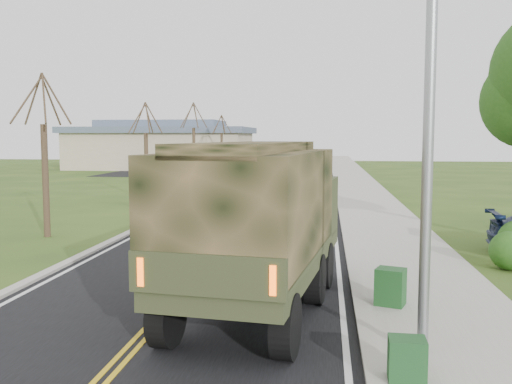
% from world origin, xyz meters
% --- Properties ---
extents(ground, '(160.00, 160.00, 0.00)m').
position_xyz_m(ground, '(0.00, 0.00, 0.00)').
color(ground, '#294617').
rests_on(ground, ground).
extents(road, '(8.00, 120.00, 0.01)m').
position_xyz_m(road, '(0.00, 40.00, 0.01)').
color(road, black).
rests_on(road, ground).
extents(curb_right, '(0.30, 120.00, 0.12)m').
position_xyz_m(curb_right, '(4.15, 40.00, 0.06)').
color(curb_right, '#9E998E').
rests_on(curb_right, ground).
extents(sidewalk_right, '(3.20, 120.00, 0.10)m').
position_xyz_m(sidewalk_right, '(5.90, 40.00, 0.05)').
color(sidewalk_right, '#9E998E').
rests_on(sidewalk_right, ground).
extents(curb_left, '(0.30, 120.00, 0.10)m').
position_xyz_m(curb_left, '(-4.15, 40.00, 0.05)').
color(curb_left, '#9E998E').
rests_on(curb_left, ground).
extents(street_light, '(1.65, 0.22, 8.00)m').
position_xyz_m(street_light, '(4.90, -0.50, 4.43)').
color(street_light, gray).
rests_on(street_light, ground).
extents(bare_tree_a, '(1.93, 2.26, 6.08)m').
position_xyz_m(bare_tree_a, '(-7.00, 10.00, 2.63)').
color(bare_tree_a, '#38281C').
rests_on(bare_tree_a, ground).
extents(bare_tree_b, '(1.83, 2.14, 5.73)m').
position_xyz_m(bare_tree_b, '(-7.00, 22.00, 2.48)').
color(bare_tree_b, '#38281C').
rests_on(bare_tree_b, ground).
extents(bare_tree_c, '(2.04, 2.39, 6.42)m').
position_xyz_m(bare_tree_c, '(-7.00, 34.00, 2.78)').
color(bare_tree_c, '#38281C').
rests_on(bare_tree_c, ground).
extents(bare_tree_d, '(1.88, 2.20, 5.91)m').
position_xyz_m(bare_tree_d, '(-7.00, 46.00, 2.55)').
color(bare_tree_d, '#38281C').
rests_on(bare_tree_d, ground).
extents(commercial_building, '(25.50, 21.50, 5.65)m').
position_xyz_m(commercial_building, '(-15.98, 55.97, 2.69)').
color(commercial_building, tan).
rests_on(commercial_building, ground).
extents(military_truck, '(3.44, 7.52, 3.62)m').
position_xyz_m(military_truck, '(1.97, 1.86, 2.08)').
color(military_truck, black).
rests_on(military_truck, ground).
extents(suv_champagne, '(3.08, 5.66, 1.51)m').
position_xyz_m(suv_champagne, '(-1.67, 20.20, 0.75)').
color(suv_champagne, tan).
rests_on(suv_champagne, ground).
extents(sedan_silver, '(1.60, 4.18, 1.36)m').
position_xyz_m(sedan_silver, '(-2.70, 32.29, 0.68)').
color(sedan_silver, '#B9B9BE').
rests_on(sedan_silver, ground).
extents(utility_box_near, '(0.73, 0.67, 0.80)m').
position_xyz_m(utility_box_near, '(4.78, 2.34, 0.50)').
color(utility_box_near, '#1A491E').
rests_on(utility_box_near, sidewalk_right).
extents(utility_box_far, '(0.56, 0.47, 0.65)m').
position_xyz_m(utility_box_far, '(4.60, -1.58, 0.43)').
color(utility_box_far, '#18451D').
rests_on(utility_box_far, sidewalk_right).
extents(lot_car_dark, '(3.78, 2.34, 1.20)m').
position_xyz_m(lot_car_dark, '(-12.42, 49.01, 0.60)').
color(lot_car_dark, black).
rests_on(lot_car_dark, ground).
extents(lot_car_silver, '(3.64, 1.39, 1.19)m').
position_xyz_m(lot_car_silver, '(-10.29, 46.94, 0.59)').
color(lot_car_silver, silver).
rests_on(lot_car_silver, ground).
extents(lot_car_navy, '(4.40, 2.28, 1.22)m').
position_xyz_m(lot_car_navy, '(-5.00, 47.40, 0.61)').
color(lot_car_navy, '#0F1239').
rests_on(lot_car_navy, ground).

